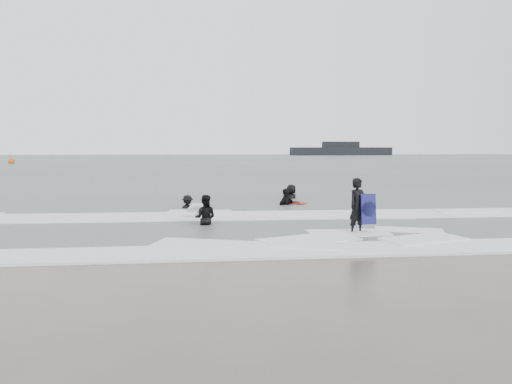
{
  "coord_description": "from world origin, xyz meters",
  "views": [
    {
      "loc": [
        -1.73,
        -13.52,
        2.8
      ],
      "look_at": [
        0.0,
        5.0,
        1.1
      ],
      "focal_mm": 35.0,
      "sensor_mm": 36.0,
      "label": 1
    }
  ],
  "objects": [
    {
      "name": "surfer_wading",
      "position": [
        -1.9,
        4.02,
        0.0
      ],
      "size": [
        0.91,
        0.77,
        1.66
      ],
      "primitive_type": "imported",
      "rotation": [
        0.0,
        0.0,
        2.95
      ],
      "color": "black",
      "rests_on": "ground"
    },
    {
      "name": "bodyboards",
      "position": [
        1.07,
        5.3,
        0.5
      ],
      "size": [
        6.18,
        9.08,
        1.25
      ],
      "color": "#10114B",
      "rests_on": "ground"
    },
    {
      "name": "sea",
      "position": [
        0.0,
        80.0,
        0.06
      ],
      "size": [
        320.0,
        320.0,
        0.0
      ],
      "primitive_type": "plane",
      "color": "#47544C",
      "rests_on": "ground"
    },
    {
      "name": "surfer_breaker",
      "position": [
        -2.73,
        8.8,
        0.0
      ],
      "size": [
        1.11,
        0.98,
        1.49
      ],
      "primitive_type": "imported",
      "rotation": [
        0.0,
        0.0,
        0.57
      ],
      "color": "black",
      "rests_on": "ground"
    },
    {
      "name": "surfer_right_far",
      "position": [
        2.6,
        12.59,
        0.0
      ],
      "size": [
        1.09,
        1.12,
        1.94
      ],
      "primitive_type": "imported",
      "rotation": [
        0.0,
        0.0,
        -2.27
      ],
      "color": "black",
      "rests_on": "ground"
    },
    {
      "name": "surfer_centre",
      "position": [
        2.93,
        1.76,
        0.0
      ],
      "size": [
        0.79,
        0.69,
        1.83
      ],
      "primitive_type": "imported",
      "rotation": [
        0.0,
        0.0,
        0.46
      ],
      "color": "black",
      "rests_on": "ground"
    },
    {
      "name": "ground",
      "position": [
        0.0,
        0.0,
        0.0
      ],
      "size": [
        320.0,
        320.0,
        0.0
      ],
      "primitive_type": "plane",
      "color": "brown",
      "rests_on": "ground"
    },
    {
      "name": "surfer_right_near",
      "position": [
        1.88,
        9.73,
        0.0
      ],
      "size": [
        1.2,
        1.11,
        1.97
      ],
      "primitive_type": "imported",
      "rotation": [
        0.0,
        0.0,
        -2.45
      ],
      "color": "black",
      "rests_on": "ground"
    },
    {
      "name": "buoy",
      "position": [
        -33.78,
        70.9,
        0.42
      ],
      "size": [
        1.0,
        1.0,
        1.65
      ],
      "color": "#DF4F09",
      "rests_on": "ground"
    },
    {
      "name": "surf_foam",
      "position": [
        0.0,
        3.7,
        0.04
      ],
      "size": [
        30.03,
        9.06,
        0.09
      ],
      "color": "white",
      "rests_on": "ground"
    },
    {
      "name": "vessel_horizon",
      "position": [
        39.97,
        142.69,
        1.61
      ],
      "size": [
        31.98,
        5.71,
        4.34
      ],
      "color": "black",
      "rests_on": "ground"
    }
  ]
}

